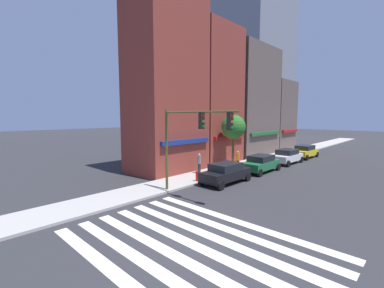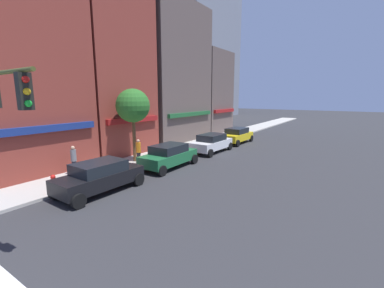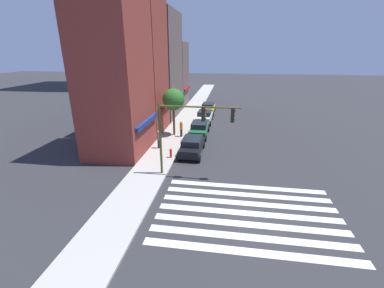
# 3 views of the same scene
# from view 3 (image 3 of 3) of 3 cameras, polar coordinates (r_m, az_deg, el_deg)

# --- Properties ---
(ground_plane) EXTENTS (200.00, 200.00, 0.00)m
(ground_plane) POSITION_cam_3_polar(r_m,az_deg,el_deg) (16.23, 12.35, -14.81)
(ground_plane) COLOR #2D2D30
(sidewalk_left) EXTENTS (120.00, 3.00, 0.15)m
(sidewalk_left) POSITION_cam_3_polar(r_m,az_deg,el_deg) (17.24, -13.96, -12.39)
(sidewalk_left) COLOR #B2ADA3
(sidewalk_left) RESTS_ON ground_plane
(crosswalk_stripes) EXTENTS (6.93, 10.80, 0.01)m
(crosswalk_stripes) POSITION_cam_3_polar(r_m,az_deg,el_deg) (16.23, 12.35, -14.80)
(crosswalk_stripes) COLOR silver
(crosswalk_stripes) RESTS_ON ground_plane
(storefront_row) EXTENTS (28.53, 5.30, 15.84)m
(storefront_row) POSITION_cam_3_polar(r_m,az_deg,el_deg) (33.52, -9.44, 16.25)
(storefront_row) COLOR maroon
(storefront_row) RESTS_ON ground_plane
(traffic_signal) EXTENTS (0.32, 5.88, 5.66)m
(traffic_signal) POSITION_cam_3_polar(r_m,az_deg,el_deg) (18.44, -0.41, 4.37)
(traffic_signal) COLOR #474C1E
(traffic_signal) RESTS_ON ground_plane
(sedan_black) EXTENTS (4.44, 2.02, 1.59)m
(sedan_black) POSITION_cam_3_polar(r_m,az_deg,el_deg) (23.85, -0.00, -0.36)
(sedan_black) COLOR black
(sedan_black) RESTS_ON ground_plane
(sedan_green) EXTENTS (4.42, 2.02, 1.59)m
(sedan_green) POSITION_cam_3_polar(r_m,az_deg,el_deg) (29.08, 1.62, 3.42)
(sedan_green) COLOR #1E6638
(sedan_green) RESTS_ON ground_plane
(sedan_white) EXTENTS (4.44, 2.02, 1.59)m
(sedan_white) POSITION_cam_3_polar(r_m,az_deg,el_deg) (34.74, 2.80, 6.17)
(sedan_white) COLOR white
(sedan_white) RESTS_ON ground_plane
(sedan_yellow) EXTENTS (4.44, 2.02, 1.59)m
(sedan_yellow) POSITION_cam_3_polar(r_m,az_deg,el_deg) (39.90, 3.59, 7.97)
(sedan_yellow) COLOR yellow
(sedan_yellow) RESTS_ON ground_plane
(pedestrian_orange_vest) EXTENTS (0.32, 0.32, 1.77)m
(pedestrian_orange_vest) POSITION_cam_3_polar(r_m,az_deg,el_deg) (28.36, -2.41, 3.46)
(pedestrian_orange_vest) COLOR #23232D
(pedestrian_orange_vest) RESTS_ON sidewalk_left
(pedestrian_grey_coat) EXTENTS (0.32, 0.32, 1.77)m
(pedestrian_grey_coat) POSITION_cam_3_polar(r_m,az_deg,el_deg) (25.11, -7.43, 1.10)
(pedestrian_grey_coat) COLOR #23232D
(pedestrian_grey_coat) RESTS_ON sidewalk_left
(fire_hydrant) EXTENTS (0.24, 0.24, 0.84)m
(fire_hydrant) POSITION_cam_3_polar(r_m,az_deg,el_deg) (22.90, -4.75, -1.93)
(fire_hydrant) COLOR red
(fire_hydrant) RESTS_ON sidewalk_left
(street_tree) EXTENTS (2.38, 2.38, 5.21)m
(street_tree) POSITION_cam_3_polar(r_m,az_deg,el_deg) (28.32, -4.15, 9.78)
(street_tree) COLOR brown
(street_tree) RESTS_ON sidewalk_left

